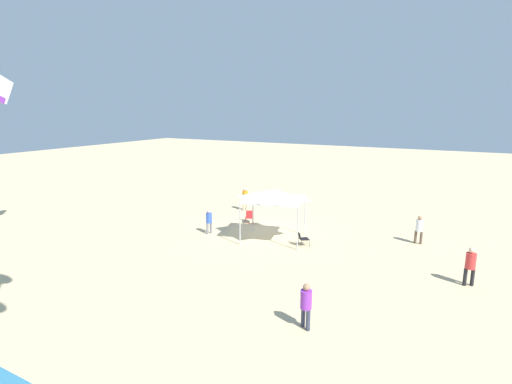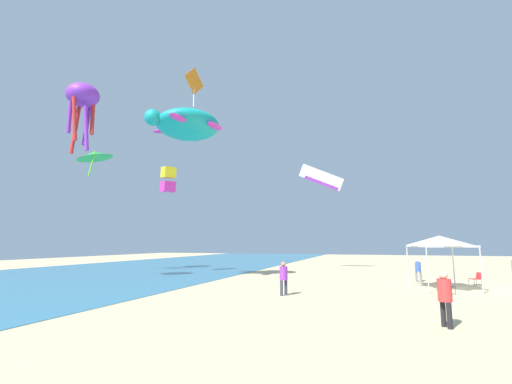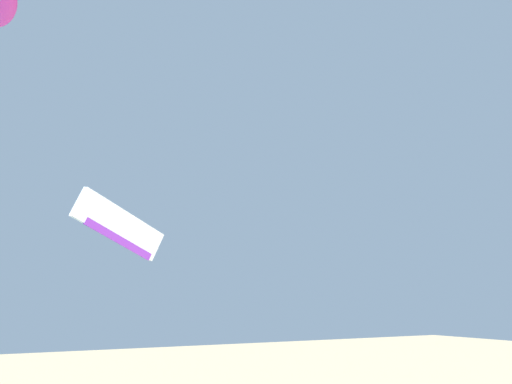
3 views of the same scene
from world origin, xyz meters
name	(u,v)px [view 3 (image 3 of 3)]	position (x,y,z in m)	size (l,w,h in m)	color
kite_parafoil_white	(120,227)	(11.54, 9.99, 9.41)	(2.06, 4.51, 2.83)	white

